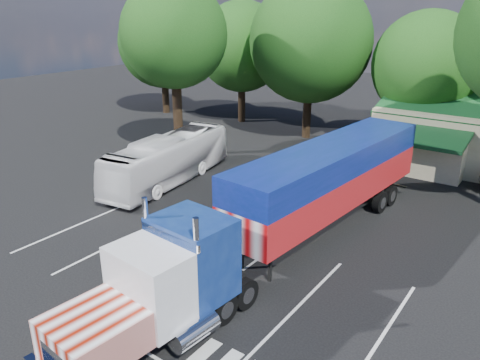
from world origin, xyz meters
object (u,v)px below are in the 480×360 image
Objects in this scene: semi_truck at (297,198)px; bicycle at (310,191)px; tour_bus at (169,159)px; woman at (218,242)px.

semi_truck reaches higher than bicycle.
semi_truck reaches higher than tour_bus.
bicycle is at bearing 9.05° from tour_bus.
tour_bus is (-8.60, 5.90, 0.73)m from woman.
woman is 0.81× the size of bicycle.
semi_truck is at bearing -24.04° from tour_bus.
semi_truck is 11.61m from tour_bus.
woman is 10.45m from tour_bus.
tour_bus is (-11.09, 3.25, -1.12)m from semi_truck.
semi_truck is at bearing -65.80° from woman.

